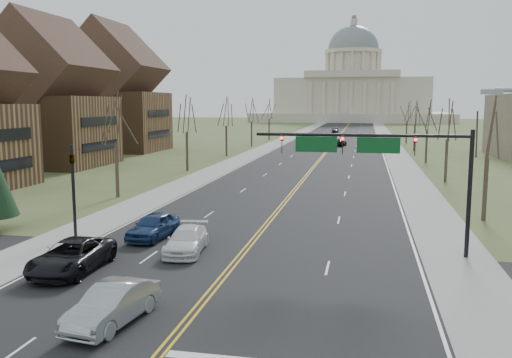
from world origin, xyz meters
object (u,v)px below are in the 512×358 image
at_px(signal_left, 73,180).
at_px(car_sb_outer_second, 153,226).
at_px(car_sb_inner_lead, 113,304).
at_px(car_sb_outer_lead, 72,256).
at_px(car_far_nb, 339,142).
at_px(car_far_sb, 335,130).
at_px(signal_mast, 377,154).
at_px(car_sb_inner_second, 186,240).

height_order(signal_left, car_sb_outer_second, signal_left).
distance_m(car_sb_inner_lead, car_sb_outer_second, 13.57).
distance_m(signal_left, car_sb_outer_lead, 8.16).
height_order(car_far_nb, car_far_sb, car_far_sb).
distance_m(signal_left, car_far_sb, 129.41).
distance_m(car_far_nb, car_far_sb, 50.37).
distance_m(signal_mast, car_sb_outer_lead, 17.41).
xyz_separation_m(signal_left, car_sb_outer_lead, (3.65, -6.70, -2.89)).
distance_m(signal_mast, car_far_nb, 79.16).
distance_m(car_sb_inner_lead, car_sb_outer_lead, 7.71).
bearing_deg(car_far_sb, car_far_nb, -84.82).
bearing_deg(car_far_sb, car_sb_outer_second, -90.89).
bearing_deg(signal_mast, signal_left, 180.00).
height_order(car_sb_outer_lead, car_far_nb, car_sb_outer_lead).
height_order(car_sb_outer_lead, car_sb_outer_second, car_sb_outer_second).
height_order(car_sb_inner_lead, car_far_nb, car_sb_inner_lead).
xyz_separation_m(signal_mast, car_sb_outer_lead, (-15.30, -6.70, -4.94)).
xyz_separation_m(car_sb_outer_lead, car_far_nb, (9.50, 85.48, -0.09)).
bearing_deg(car_far_sb, car_sb_inner_second, -89.48).
bearing_deg(car_far_nb, signal_left, 87.63).
distance_m(signal_mast, car_sb_inner_second, 11.99).
relative_size(car_sb_outer_lead, car_sb_inner_second, 1.18).
height_order(car_sb_inner_lead, car_sb_outer_lead, car_sb_outer_lead).
height_order(car_sb_inner_second, car_far_nb, car_far_nb).
xyz_separation_m(car_sb_inner_second, car_far_nb, (4.89, 80.90, 0.01)).
xyz_separation_m(signal_mast, car_sb_inner_second, (-10.68, -2.11, -5.03)).
relative_size(car_sb_inner_lead, car_sb_inner_second, 0.96).
bearing_deg(car_far_sb, car_sb_outer_lead, -91.41).
relative_size(signal_left, car_sb_inner_second, 1.21).
xyz_separation_m(car_sb_inner_lead, car_sb_inner_second, (-0.47, 10.36, -0.06)).
height_order(signal_mast, car_sb_outer_second, signal_mast).
relative_size(signal_mast, car_sb_outer_lead, 2.08).
xyz_separation_m(signal_mast, signal_left, (-18.95, 0.00, -2.05)).
bearing_deg(car_sb_outer_second, car_far_nb, 89.93).
xyz_separation_m(signal_mast, car_far_nb, (-5.79, 78.79, -5.03)).
xyz_separation_m(car_sb_inner_lead, car_far_sb, (0.81, 141.50, -0.00)).
height_order(signal_mast, car_sb_inner_lead, signal_mast).
bearing_deg(car_sb_inner_second, signal_mast, 4.51).
bearing_deg(car_sb_inner_lead, car_sb_outer_second, 113.12).
bearing_deg(car_far_nb, car_sb_outer_second, 91.25).
distance_m(signal_mast, car_sb_outer_second, 14.67).
height_order(car_sb_outer_second, car_far_sb, car_sb_outer_second).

